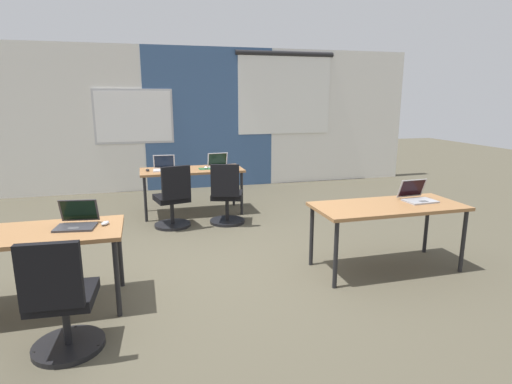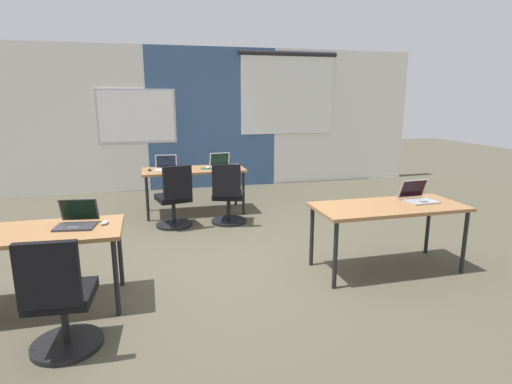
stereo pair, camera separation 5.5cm
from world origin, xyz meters
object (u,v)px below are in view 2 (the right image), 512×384
Objects in this scene: mouse_far_left at (150,170)px; mouse_near_left_inner at (105,223)px; laptop_near_right_end at (418,197)px; desk_far_center at (194,173)px; chair_far_left at (175,202)px; chair_far_right at (228,199)px; laptop_near_left_inner at (77,221)px; laptop_far_left at (166,167)px; chair_near_left_inner at (60,305)px; laptop_far_right at (221,164)px; mouse_far_right at (208,167)px; desk_near_left at (25,238)px; desk_near_right at (388,211)px.

mouse_far_left is 2.78m from mouse_near_left_inner.
desk_far_center is at bearing 125.11° from laptop_near_right_end.
desk_far_center is 1.74× the size of chair_far_left.
chair_far_right is 2.49× the size of laptop_near_left_inner.
desk_far_center is 4.57× the size of laptop_far_left.
mouse_near_left_inner is at bearing -104.00° from chair_near_left_inner.
mouse_far_right is at bearing -171.30° from laptop_far_right.
desk_near_left is at bearing -59.28° from chair_near_left_inner.
desk_near_right is at bearing -71.18° from laptop_far_right.
desk_near_right is at bearing -172.94° from laptop_near_right_end.
desk_far_center is at bearing 68.27° from mouse_near_left_inner.
mouse_far_right is (0.22, -0.04, 0.08)m from desk_far_center.
mouse_far_right is at bearing -9.91° from desk_far_center.
mouse_near_left_inner is (0.65, 0.04, 0.08)m from desk_near_left.
laptop_far_left reaches higher than desk_near_right.
chair_far_left is (-2.11, 2.09, -0.28)m from desk_near_right.
laptop_near_right_end is (3.49, 0.02, -0.00)m from laptop_near_left_inner.
desk_near_left is 3.39m from mouse_far_right.
laptop_far_right reaches higher than chair_far_left.
desk_near_left is at bearing -125.48° from mouse_far_right.
chair_far_left reaches higher than mouse_near_left_inner.
laptop_far_right reaches higher than laptop_near_left_inner.
laptop_near_right_end is at bearing -51.71° from desk_far_center.
laptop_far_left is at bearing 127.82° from desk_near_right.
mouse_near_left_inner is 0.92m from chair_near_left_inner.
chair_near_left_inner is (-1.58, -3.53, -0.36)m from mouse_far_right.
laptop_far_right is 3.18m from mouse_near_left_inner.
mouse_far_right is at bearing 64.15° from mouse_near_left_inner.
chair_near_left_inner is (-0.26, -0.81, -0.36)m from mouse_near_left_inner.
mouse_near_left_inner is at bearing -125.05° from laptop_far_right.
mouse_near_left_inner is at bearing -99.48° from laptop_far_left.
laptop_near_right_end is (3.25, 0.03, 0.03)m from mouse_near_left_inner.
desk_near_right is at bearing -47.99° from laptop_far_left.
laptop_near_right_end reaches higher than mouse_far_left.
desk_far_center is at bearing 176.76° from laptop_far_right.
mouse_far_left is (-0.25, -0.01, -0.03)m from laptop_far_left.
chair_far_right is (1.09, -0.73, -0.36)m from mouse_far_left.
desk_near_right is 3.16m from mouse_far_right.
laptop_near_left_inner reaches higher than mouse_near_left_inner.
laptop_far_left is 0.38× the size of chair_near_left_inner.
laptop_near_right_end is (2.83, -2.72, 0.03)m from mouse_far_left.
desk_far_center is 0.44m from laptop_far_left.
laptop_near_left_inner reaches higher than mouse_far_left.
desk_near_left is at bearing -110.94° from mouse_far_left.
desk_near_left is 4.33× the size of laptop_near_left_inner.
chair_far_left is (1.39, 2.09, -0.28)m from desk_near_left.
mouse_far_right is 0.11× the size of chair_far_right.
chair_near_left_inner is (-0.03, -0.83, -0.39)m from laptop_near_left_inner.
desk_near_left is 3.50m from desk_near_right.
chair_far_right is at bearing 57.13° from laptop_near_left_inner.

